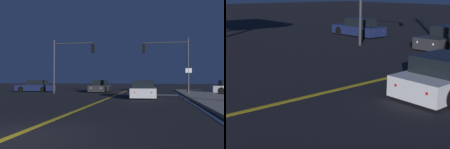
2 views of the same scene
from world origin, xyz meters
TOP-DOWN VIEW (x-y plane):
  - lane_line_center at (0.00, 9.71)m, footprint 0.20×33.01m
  - car_following_oncoming_white at (2.63, 14.20)m, footprint 2.07×4.30m
  - car_lead_oncoming_navy at (-10.38, 22.00)m, footprint 4.48×1.85m
  - car_mid_block_charcoal at (-2.65, 22.31)m, footprint 1.88×4.56m

SIDE VIEW (x-z plane):
  - lane_line_center at x=0.00m, z-range 0.00..0.01m
  - car_lead_oncoming_navy at x=-10.38m, z-range -0.09..1.25m
  - car_mid_block_charcoal at x=-2.65m, z-range -0.09..1.25m
  - car_following_oncoming_white at x=2.63m, z-range -0.09..1.25m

